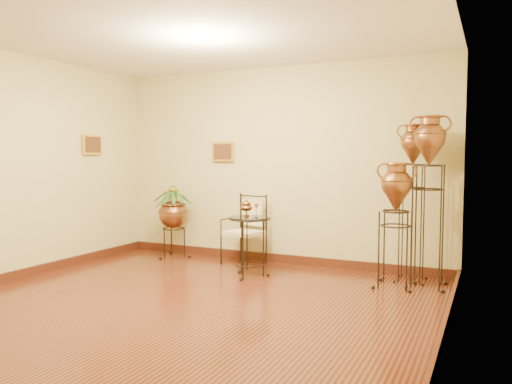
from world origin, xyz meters
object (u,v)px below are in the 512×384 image
at_px(amphora_mid, 428,200).
at_px(side_table, 249,246).
at_px(planter_urn, 173,211).
at_px(armchair, 244,230).
at_px(amphora_tall, 412,201).

relative_size(amphora_mid, side_table, 2.10).
bearing_deg(planter_urn, armchair, 0.00).
bearing_deg(planter_urn, amphora_mid, -2.95).
bearing_deg(armchair, amphora_tall, 12.62).
bearing_deg(amphora_mid, planter_urn, 177.05).
xyz_separation_m(amphora_mid, armchair, (-2.50, 0.19, -0.53)).
bearing_deg(amphora_mid, armchair, 175.63).
bearing_deg(side_table, amphora_tall, 18.49).
distance_m(amphora_tall, amphora_mid, 0.28).
height_order(planter_urn, armchair, planter_urn).
relative_size(amphora_mid, armchair, 2.08).
bearing_deg(armchair, side_table, -44.99).
distance_m(amphora_mid, armchair, 2.56).
relative_size(amphora_tall, amphora_mid, 0.96).
relative_size(amphora_tall, side_table, 2.01).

